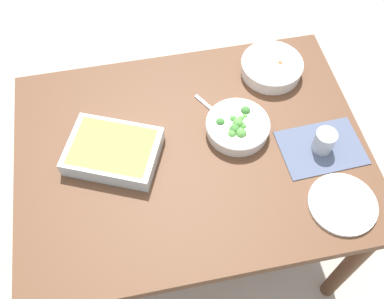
{
  "coord_description": "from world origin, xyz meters",
  "views": [
    {
      "loc": [
        -0.16,
        -0.81,
        2.04
      ],
      "look_at": [
        0.0,
        0.0,
        0.74
      ],
      "focal_mm": 42.07,
      "sensor_mm": 36.0,
      "label": 1
    }
  ],
  "objects_px": {
    "side_plate": "(343,204)",
    "spoon_by_stew": "(282,72)",
    "drink_cup": "(324,142)",
    "stew_bowl": "(272,67)",
    "baking_dish": "(113,151)",
    "broccoli_bowl": "(238,126)",
    "spoon_by_broccoli": "(217,113)"
  },
  "relations": [
    {
      "from": "side_plate",
      "to": "spoon_by_stew",
      "type": "bearing_deg",
      "value": 92.13
    },
    {
      "from": "drink_cup",
      "to": "spoon_by_stew",
      "type": "xyz_separation_m",
      "value": [
        -0.03,
        0.35,
        -0.03
      ]
    },
    {
      "from": "stew_bowl",
      "to": "spoon_by_stew",
      "type": "relative_size",
      "value": 1.36
    },
    {
      "from": "stew_bowl",
      "to": "baking_dish",
      "type": "xyz_separation_m",
      "value": [
        -0.63,
        -0.26,
        0.0
      ]
    },
    {
      "from": "broccoli_bowl",
      "to": "baking_dish",
      "type": "relative_size",
      "value": 0.62
    },
    {
      "from": "side_plate",
      "to": "spoon_by_stew",
      "type": "distance_m",
      "value": 0.57
    },
    {
      "from": "stew_bowl",
      "to": "drink_cup",
      "type": "distance_m",
      "value": 0.37
    },
    {
      "from": "stew_bowl",
      "to": "baking_dish",
      "type": "bearing_deg",
      "value": -157.63
    },
    {
      "from": "baking_dish",
      "to": "spoon_by_broccoli",
      "type": "height_order",
      "value": "baking_dish"
    },
    {
      "from": "spoon_by_stew",
      "to": "spoon_by_broccoli",
      "type": "height_order",
      "value": "same"
    },
    {
      "from": "drink_cup",
      "to": "spoon_by_broccoli",
      "type": "bearing_deg",
      "value": 146.43
    },
    {
      "from": "baking_dish",
      "to": "spoon_by_broccoli",
      "type": "xyz_separation_m",
      "value": [
        0.38,
        0.1,
        -0.03
      ]
    },
    {
      "from": "stew_bowl",
      "to": "spoon_by_broccoli",
      "type": "bearing_deg",
      "value": -147.94
    },
    {
      "from": "baking_dish",
      "to": "spoon_by_stew",
      "type": "height_order",
      "value": "baking_dish"
    },
    {
      "from": "stew_bowl",
      "to": "drink_cup",
      "type": "bearing_deg",
      "value": -79.0
    },
    {
      "from": "drink_cup",
      "to": "side_plate",
      "type": "xyz_separation_m",
      "value": [
        -0.01,
        -0.22,
        -0.03
      ]
    },
    {
      "from": "stew_bowl",
      "to": "side_plate",
      "type": "relative_size",
      "value": 1.07
    },
    {
      "from": "spoon_by_broccoli",
      "to": "side_plate",
      "type": "bearing_deg",
      "value": -54.14
    },
    {
      "from": "broccoli_bowl",
      "to": "spoon_by_stew",
      "type": "distance_m",
      "value": 0.33
    },
    {
      "from": "spoon_by_stew",
      "to": "spoon_by_broccoli",
      "type": "bearing_deg",
      "value": -153.64
    },
    {
      "from": "side_plate",
      "to": "spoon_by_broccoli",
      "type": "relative_size",
      "value": 1.38
    },
    {
      "from": "drink_cup",
      "to": "baking_dish",
      "type": "bearing_deg",
      "value": 171.27
    },
    {
      "from": "drink_cup",
      "to": "side_plate",
      "type": "distance_m",
      "value": 0.22
    },
    {
      "from": "side_plate",
      "to": "broccoli_bowl",
      "type": "bearing_deg",
      "value": 127.1
    },
    {
      "from": "spoon_by_broccoli",
      "to": "drink_cup",
      "type": "bearing_deg",
      "value": -33.57
    },
    {
      "from": "baking_dish",
      "to": "side_plate",
      "type": "bearing_deg",
      "value": -25.16
    },
    {
      "from": "baking_dish",
      "to": "side_plate",
      "type": "xyz_separation_m",
      "value": [
        0.69,
        -0.32,
        -0.03
      ]
    },
    {
      "from": "stew_bowl",
      "to": "side_plate",
      "type": "xyz_separation_m",
      "value": [
        0.06,
        -0.58,
        -0.03
      ]
    },
    {
      "from": "drink_cup",
      "to": "broccoli_bowl",
      "type": "bearing_deg",
      "value": 155.06
    },
    {
      "from": "stew_bowl",
      "to": "spoon_by_broccoli",
      "type": "relative_size",
      "value": 1.47
    },
    {
      "from": "stew_bowl",
      "to": "side_plate",
      "type": "distance_m",
      "value": 0.59
    },
    {
      "from": "broccoli_bowl",
      "to": "baking_dish",
      "type": "height_order",
      "value": "broccoli_bowl"
    }
  ]
}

